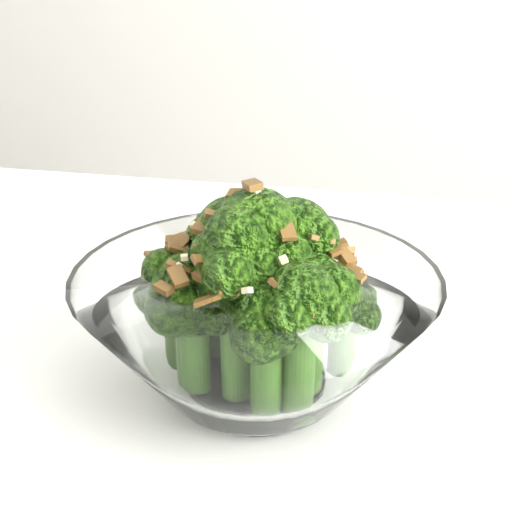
% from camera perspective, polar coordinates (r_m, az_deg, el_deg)
% --- Properties ---
extents(broccoli_dish, '(0.19, 0.19, 0.12)m').
position_cam_1_polar(broccoli_dish, '(0.41, -0.06, -4.50)').
color(broccoli_dish, white).
rests_on(broccoli_dish, table).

